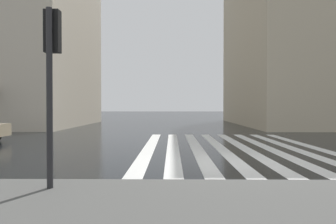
# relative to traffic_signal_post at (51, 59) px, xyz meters

# --- Properties ---
(ground_plane) EXTENTS (220.00, 220.00, 0.00)m
(ground_plane) POSITION_rel_traffic_signal_post_xyz_m (3.69, -4.24, -2.70)
(ground_plane) COLOR black
(zebra_crossing) EXTENTS (13.00, 7.50, 0.01)m
(zebra_crossing) POSITION_rel_traffic_signal_post_xyz_m (7.69, -4.94, -2.69)
(zebra_crossing) COLOR silver
(zebra_crossing) RESTS_ON ground_plane
(traffic_signal_post) EXTENTS (0.44, 0.30, 3.53)m
(traffic_signal_post) POSITION_rel_traffic_signal_post_xyz_m (0.00, 0.00, 0.00)
(traffic_signal_post) COLOR #232326
(traffic_signal_post) RESTS_ON sidewalk_pavement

